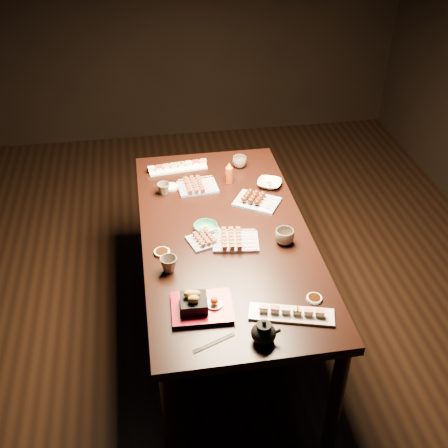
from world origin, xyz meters
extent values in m
plane|color=black|center=(0.00, 0.00, 0.00)|extent=(5.00, 5.00, 0.00)
cube|color=black|center=(-0.08, -0.22, 0.38)|extent=(1.05, 1.87, 0.75)
imported|color=#2C8963|center=(-0.19, -0.19, 0.77)|extent=(0.14, 0.14, 0.04)
imported|color=beige|center=(0.26, 0.21, 0.77)|extent=(0.19, 0.19, 0.04)
imported|color=brown|center=(-0.41, -0.48, 0.79)|extent=(0.11, 0.11, 0.08)
imported|color=brown|center=(0.21, -0.36, 0.79)|extent=(0.10, 0.10, 0.08)
imported|color=brown|center=(-0.38, 0.22, 0.79)|extent=(0.10, 0.10, 0.07)
imported|color=brown|center=(0.12, 0.47, 0.79)|extent=(0.10, 0.10, 0.07)
cylinder|color=maroon|center=(0.02, 0.29, 0.82)|extent=(0.05, 0.05, 0.14)
cylinder|color=white|center=(-0.43, -0.34, 0.76)|extent=(0.09, 0.09, 0.01)
cylinder|color=white|center=(0.24, 0.24, 0.76)|extent=(0.09, 0.09, 0.01)
cylinder|color=white|center=(0.24, -0.80, 0.76)|extent=(0.10, 0.10, 0.01)
cylinder|color=white|center=(-0.34, 0.28, 0.76)|extent=(0.10, 0.10, 0.01)
camera|label=1|loc=(-0.48, -2.61, 2.55)|focal=45.00mm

